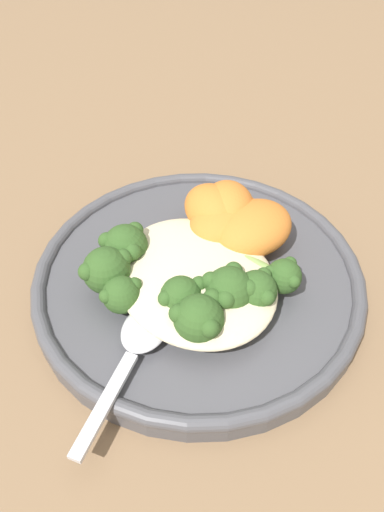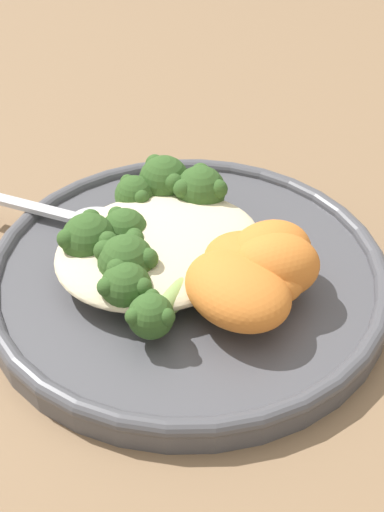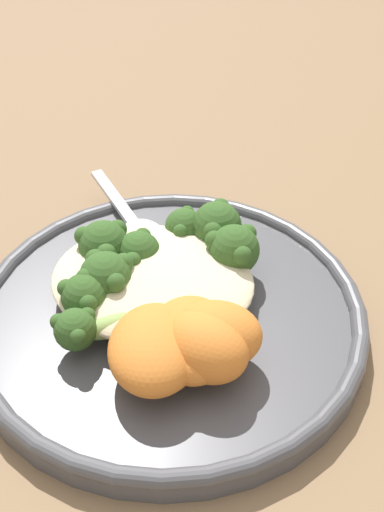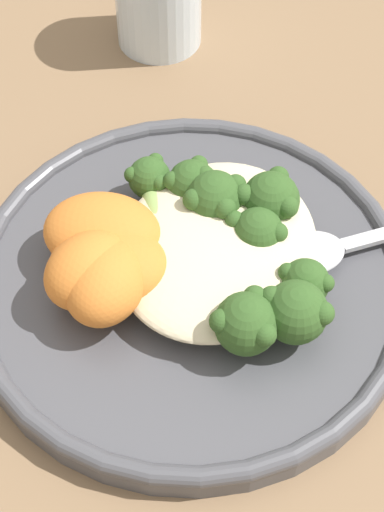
{
  "view_description": "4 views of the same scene",
  "coord_description": "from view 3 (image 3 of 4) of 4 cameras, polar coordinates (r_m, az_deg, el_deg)",
  "views": [
    {
      "loc": [
        -0.22,
        0.12,
        0.32
      ],
      "look_at": [
        0.0,
        -0.0,
        0.06
      ],
      "focal_mm": 35.0,
      "sensor_mm": 36.0,
      "label": 1
    },
    {
      "loc": [
        -0.16,
        -0.33,
        0.32
      ],
      "look_at": [
        0.01,
        -0.03,
        0.04
      ],
      "focal_mm": 50.0,
      "sensor_mm": 36.0,
      "label": 2
    },
    {
      "loc": [
        0.1,
        -0.35,
        0.36
      ],
      "look_at": [
        0.03,
        0.0,
        0.05
      ],
      "focal_mm": 50.0,
      "sensor_mm": 36.0,
      "label": 3
    },
    {
      "loc": [
        0.3,
        0.09,
        0.44
      ],
      "look_at": [
        0.03,
        -0.01,
        0.05
      ],
      "focal_mm": 60.0,
      "sensor_mm": 36.0,
      "label": 4
    }
  ],
  "objects": [
    {
      "name": "ground_plane",
      "position": [
        0.51,
        -2.9,
        -4.24
      ],
      "size": [
        4.0,
        4.0,
        0.0
      ],
      "primitive_type": "plane",
      "color": "#846647"
    },
    {
      "name": "plate",
      "position": [
        0.49,
        -1.81,
        -4.91
      ],
      "size": [
        0.27,
        0.27,
        0.02
      ],
      "color": "#4C4C51",
      "rests_on": "ground_plane"
    },
    {
      "name": "quinoa_mound",
      "position": [
        0.49,
        -3.25,
        -1.93
      ],
      "size": [
        0.14,
        0.12,
        0.02
      ],
      "primitive_type": "ellipsoid",
      "color": "beige",
      "rests_on": "plate"
    },
    {
      "name": "broccoli_stalk_0",
      "position": [
        0.49,
        2.73,
        -0.31
      ],
      "size": [
        0.06,
        0.09,
        0.04
      ],
      "rotation": [
        0.0,
        0.0,
        1.16
      ],
      "color": "#8EB25B",
      "rests_on": "plate"
    },
    {
      "name": "broccoli_stalk_1",
      "position": [
        0.51,
        1.67,
        1.51
      ],
      "size": [
        0.04,
        0.11,
        0.04
      ],
      "rotation": [
        0.0,
        0.0,
        1.48
      ],
      "color": "#8EB25B",
      "rests_on": "plate"
    },
    {
      "name": "broccoli_stalk_2",
      "position": [
        0.51,
        -0.63,
        0.88
      ],
      "size": [
        0.04,
        0.1,
        0.03
      ],
      "rotation": [
        0.0,
        0.0,
        1.79
      ],
      "color": "#8EB25B",
      "rests_on": "plate"
    },
    {
      "name": "broccoli_stalk_3",
      "position": [
        0.49,
        -3.6,
        -0.63
      ],
      "size": [
        0.07,
        0.07,
        0.03
      ],
      "rotation": [
        0.0,
        0.0,
        2.37
      ],
      "color": "#8EB25B",
      "rests_on": "plate"
    },
    {
      "name": "broccoli_stalk_4",
      "position": [
        0.5,
        -6.31,
        0.21
      ],
      "size": [
        0.1,
        0.07,
        0.04
      ],
      "rotation": [
        0.0,
        0.0,
        2.6
      ],
      "color": "#8EB25B",
      "rests_on": "plate"
    },
    {
      "name": "broccoli_stalk_5",
      "position": [
        0.48,
        -6.39,
        -1.94
      ],
      "size": [
        0.08,
        0.04,
        0.04
      ],
      "rotation": [
        0.0,
        0.0,
        3.0
      ],
      "color": "#8EB25B",
      "rests_on": "plate"
    },
    {
      "name": "broccoli_stalk_6",
      "position": [
        0.47,
        -7.18,
        -3.48
      ],
      "size": [
        0.09,
        0.04,
        0.03
      ],
      "rotation": [
        0.0,
        0.0,
        3.3
      ],
      "color": "#8EB25B",
      "rests_on": "plate"
    },
    {
      "name": "broccoli_stalk_7",
      "position": [
        0.46,
        -6.65,
        -5.38
      ],
      "size": [
        0.09,
        0.06,
        0.03
      ],
      "rotation": [
        0.0,
        0.0,
        3.69
      ],
      "color": "#8EB25B",
      "rests_on": "plate"
    },
    {
      "name": "sweet_potato_chunk_0",
      "position": [
        0.44,
        -0.03,
        -6.66
      ],
      "size": [
        0.07,
        0.08,
        0.03
      ],
      "primitive_type": "ellipsoid",
      "rotation": [
        0.0,
        0.0,
        4.99
      ],
      "color": "orange",
      "rests_on": "plate"
    },
    {
      "name": "sweet_potato_chunk_1",
      "position": [
        0.43,
        1.06,
        -7.27
      ],
      "size": [
        0.07,
        0.06,
        0.04
      ],
      "primitive_type": "ellipsoid",
      "rotation": [
        0.0,
        0.0,
        2.72
      ],
      "color": "orange",
      "rests_on": "plate"
    },
    {
      "name": "sweet_potato_chunk_2",
      "position": [
        0.44,
        1.85,
        -6.31
      ],
      "size": [
        0.06,
        0.05,
        0.04
      ],
      "primitive_type": "ellipsoid",
      "rotation": [
        0.0,
        0.0,
        0.13
      ],
      "color": "orange",
      "rests_on": "plate"
    },
    {
      "name": "sweet_potato_chunk_3",
      "position": [
        0.43,
        -3.01,
        -7.41
      ],
      "size": [
        0.07,
        0.08,
        0.03
      ],
      "primitive_type": "ellipsoid",
      "rotation": [
        0.0,
        0.0,
        1.77
      ],
      "color": "orange",
      "rests_on": "plate"
    },
    {
      "name": "spoon",
      "position": [
        0.54,
        -4.24,
        2.13
      ],
      "size": [
        0.09,
        0.11,
        0.01
      ],
      "rotation": [
        0.0,
        0.0,
        2.25
      ],
      "color": "silver",
      "rests_on": "plate"
    }
  ]
}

